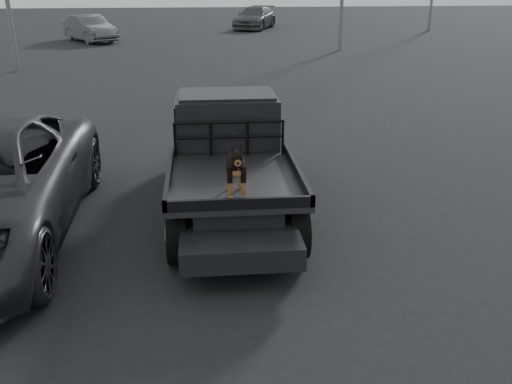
{
  "coord_description": "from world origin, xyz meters",
  "views": [
    {
      "loc": [
        -0.88,
        -6.76,
        3.75
      ],
      "look_at": [
        -0.25,
        -0.34,
        1.24
      ],
      "focal_mm": 40.0,
      "sensor_mm": 36.0,
      "label": 1
    }
  ],
  "objects_px": {
    "dog": "(236,168)",
    "distant_car_b": "(255,18)",
    "distant_car_a": "(90,28)",
    "flatbed_ute": "(231,185)"
  },
  "relations": [
    {
      "from": "flatbed_ute",
      "to": "dog",
      "type": "relative_size",
      "value": 7.3
    },
    {
      "from": "distant_car_a",
      "to": "distant_car_b",
      "type": "height_order",
      "value": "distant_car_b"
    },
    {
      "from": "dog",
      "to": "distant_car_b",
      "type": "bearing_deg",
      "value": 84.06
    },
    {
      "from": "flatbed_ute",
      "to": "dog",
      "type": "distance_m",
      "value": 1.77
    },
    {
      "from": "flatbed_ute",
      "to": "distant_car_b",
      "type": "relative_size",
      "value": 1.06
    },
    {
      "from": "dog",
      "to": "distant_car_b",
      "type": "distance_m",
      "value": 33.9
    },
    {
      "from": "flatbed_ute",
      "to": "distant_car_a",
      "type": "bearing_deg",
      "value": 104.49
    },
    {
      "from": "dog",
      "to": "distant_car_a",
      "type": "height_order",
      "value": "dog"
    },
    {
      "from": "flatbed_ute",
      "to": "distant_car_a",
      "type": "relative_size",
      "value": 1.24
    },
    {
      "from": "distant_car_a",
      "to": "dog",
      "type": "bearing_deg",
      "value": -109.21
    }
  ]
}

